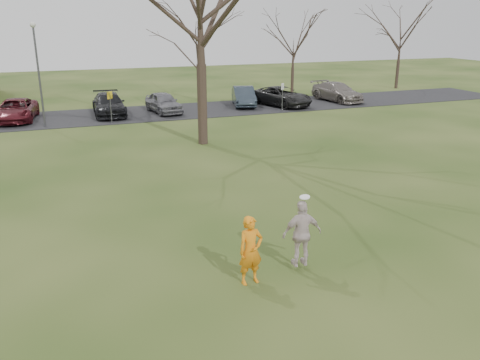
# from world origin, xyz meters

# --- Properties ---
(ground) EXTENTS (120.00, 120.00, 0.00)m
(ground) POSITION_xyz_m (0.00, 0.00, 0.00)
(ground) COLOR #1E380F
(ground) RESTS_ON ground
(parking_strip) EXTENTS (62.00, 6.50, 0.04)m
(parking_strip) POSITION_xyz_m (0.00, 25.00, 0.02)
(parking_strip) COLOR black
(parking_strip) RESTS_ON ground
(player_defender) EXTENTS (0.70, 0.49, 1.80)m
(player_defender) POSITION_xyz_m (-1.11, 0.29, 0.90)
(player_defender) COLOR orange
(player_defender) RESTS_ON ground
(car_2) EXTENTS (2.90, 5.29, 1.41)m
(car_2) POSITION_xyz_m (-7.74, 25.20, 0.74)
(car_2) COLOR #4F121A
(car_2) RESTS_ON parking_strip
(car_3) EXTENTS (2.24, 5.17, 1.48)m
(car_3) POSITION_xyz_m (-1.79, 25.13, 0.78)
(car_3) COLOR black
(car_3) RESTS_ON parking_strip
(car_4) EXTENTS (2.25, 4.40, 1.44)m
(car_4) POSITION_xyz_m (1.98, 24.76, 0.76)
(car_4) COLOR slate
(car_4) RESTS_ON parking_strip
(car_5) EXTENTS (2.61, 4.63, 1.45)m
(car_5) POSITION_xyz_m (8.37, 25.46, 0.76)
(car_5) COLOR #27313B
(car_5) RESTS_ON parking_strip
(car_6) EXTENTS (3.88, 5.66, 1.44)m
(car_6) POSITION_xyz_m (11.12, 24.48, 0.76)
(car_6) COLOR black
(car_6) RESTS_ON parking_strip
(car_7) EXTENTS (2.76, 5.32, 1.47)m
(car_7) POSITION_xyz_m (16.34, 24.98, 0.78)
(car_7) COLOR slate
(car_7) RESTS_ON parking_strip
(catching_play) EXTENTS (1.10, 0.53, 1.96)m
(catching_play) POSITION_xyz_m (0.40, 0.45, 1.06)
(catching_play) COLOR beige
(catching_play) RESTS_ON ground
(lamp_post) EXTENTS (0.34, 0.34, 6.27)m
(lamp_post) POSITION_xyz_m (-6.00, 22.50, 3.97)
(lamp_post) COLOR #47474C
(lamp_post) RESTS_ON ground
(sign_yellow) EXTENTS (0.35, 0.35, 2.08)m
(sign_yellow) POSITION_xyz_m (-2.00, 22.00, 1.45)
(sign_yellow) COLOR #47474C
(sign_yellow) RESTS_ON ground
(sign_white) EXTENTS (0.35, 0.35, 2.08)m
(sign_white) POSITION_xyz_m (10.00, 22.00, 1.45)
(sign_white) COLOR #47474C
(sign_white) RESTS_ON ground
(big_tree) EXTENTS (9.00, 9.00, 14.00)m
(big_tree) POSITION_xyz_m (2.00, 15.00, 7.00)
(big_tree) COLOR #352821
(big_tree) RESTS_ON ground
(small_tree_row) EXTENTS (55.00, 5.90, 8.50)m
(small_tree_row) POSITION_xyz_m (4.38, 30.06, 3.89)
(small_tree_row) COLOR #352821
(small_tree_row) RESTS_ON ground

